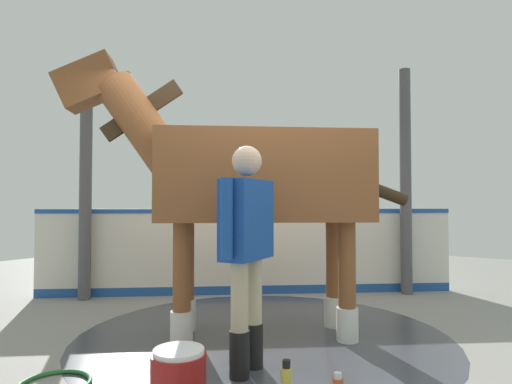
{
  "coord_description": "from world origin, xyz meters",
  "views": [
    {
      "loc": [
        -2.02,
        3.27,
        1.26
      ],
      "look_at": [
        0.04,
        0.28,
        1.37
      ],
      "focal_mm": 29.58,
      "sensor_mm": 36.0,
      "label": 1
    }
  ],
  "objects": [
    {
      "name": "handler",
      "position": [
        -0.15,
        0.68,
        0.99
      ],
      "size": [
        0.28,
        0.68,
        1.7
      ],
      "rotation": [
        0.0,
        0.0,
        3.27
      ],
      "color": "black",
      "rests_on": "ground"
    },
    {
      "name": "wet_patch",
      "position": [
        0.24,
        -0.13,
        0.0
      ],
      "size": [
        3.55,
        3.55,
        0.0
      ],
      "primitive_type": "cylinder",
      "color": "#42444C",
      "rests_on": "ground"
    },
    {
      "name": "horse",
      "position": [
        0.34,
        -0.04,
        1.49
      ],
      "size": [
        2.77,
        2.32,
        2.69
      ],
      "rotation": [
        0.0,
        0.0,
        0.69
      ],
      "color": "brown",
      "rests_on": "ground"
    },
    {
      "name": "roof_post_near",
      "position": [
        3.04,
        -0.06,
        1.6
      ],
      "size": [
        0.16,
        0.16,
        3.2
      ],
      "primitive_type": "cylinder",
      "color": "#4C4C51",
      "rests_on": "ground"
    },
    {
      "name": "barrier_wall",
      "position": [
        1.44,
        -1.6,
        0.56
      ],
      "size": [
        4.56,
        3.77,
        1.2
      ],
      "color": "silver",
      "rests_on": "ground"
    },
    {
      "name": "bottle_shampoo",
      "position": [
        -0.65,
        0.94,
        0.13
      ],
      "size": [
        0.07,
        0.07,
        0.27
      ],
      "color": "#D8CC4C",
      "rests_on": "ground"
    },
    {
      "name": "roof_post_far",
      "position": [
        -0.38,
        -2.87,
        1.6
      ],
      "size": [
        0.16,
        0.16,
        3.2
      ],
      "primitive_type": "cylinder",
      "color": "#4C4C51",
      "rests_on": "ground"
    },
    {
      "name": "ground_plane",
      "position": [
        0.0,
        0.0,
        -0.01
      ],
      "size": [
        16.0,
        16.0,
        0.02
      ],
      "primitive_type": "cube",
      "color": "gray"
    },
    {
      "name": "wash_bucket",
      "position": [
        -0.09,
        1.33,
        0.17
      ],
      "size": [
        0.35,
        0.35,
        0.35
      ],
      "color": "maroon",
      "rests_on": "ground"
    }
  ]
}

